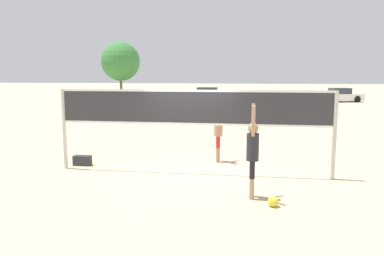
# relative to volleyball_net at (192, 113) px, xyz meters

# --- Properties ---
(ground_plane) EXTENTS (200.00, 200.00, 0.00)m
(ground_plane) POSITION_rel_volleyball_net_xyz_m (0.00, 0.00, -1.73)
(ground_plane) COLOR #C6B28C
(volleyball_net) EXTENTS (7.81, 0.11, 2.39)m
(volleyball_net) POSITION_rel_volleyball_net_xyz_m (0.00, 0.00, 0.00)
(volleyball_net) COLOR beige
(volleyball_net) RESTS_ON ground_plane
(player_spiker) EXTENTS (0.28, 0.71, 2.16)m
(player_spiker) POSITION_rel_volleyball_net_xyz_m (1.68, -1.90, -0.59)
(player_spiker) COLOR tan
(player_spiker) RESTS_ON ground_plane
(player_blocker) EXTENTS (0.28, 0.70, 2.07)m
(player_blocker) POSITION_rel_volleyball_net_xyz_m (0.61, 1.57, -0.64)
(player_blocker) COLOR tan
(player_blocker) RESTS_ON ground_plane
(volleyball) EXTENTS (0.23, 0.23, 0.23)m
(volleyball) POSITION_rel_volleyball_net_xyz_m (2.14, -2.42, -1.62)
(volleyball) COLOR yellow
(volleyball) RESTS_ON ground_plane
(gear_bag) EXTENTS (0.54, 0.25, 0.31)m
(gear_bag) POSITION_rel_volleyball_net_xyz_m (-3.53, 0.43, -1.58)
(gear_bag) COLOR #2D2D33
(gear_bag) RESTS_ON ground_plane
(parked_car_near) EXTENTS (4.58, 2.02, 1.45)m
(parked_car_near) POSITION_rel_volleyball_net_xyz_m (-2.54, 28.41, -1.08)
(parked_car_near) COLOR silver
(parked_car_near) RESTS_ON ground_plane
(parked_car_mid) EXTENTS (4.31, 2.60, 1.42)m
(parked_car_mid) POSITION_rel_volleyball_net_xyz_m (10.79, 29.62, -1.10)
(parked_car_mid) COLOR silver
(parked_car_mid) RESTS_ON ground_plane
(tree_left_cluster) EXTENTS (4.70, 4.70, 6.68)m
(tree_left_cluster) POSITION_rel_volleyball_net_xyz_m (-13.99, 33.89, 2.59)
(tree_left_cluster) COLOR brown
(tree_left_cluster) RESTS_ON ground_plane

